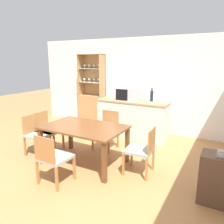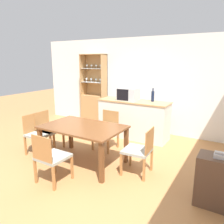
{
  "view_description": "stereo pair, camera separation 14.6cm",
  "coord_description": "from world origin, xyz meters",
  "px_view_note": "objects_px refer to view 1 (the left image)",
  "views": [
    {
      "loc": [
        2.22,
        -3.06,
        1.95
      ],
      "look_at": [
        -0.03,
        1.01,
        0.84
      ],
      "focal_mm": 35.0,
      "sensor_mm": 36.0,
      "label": 1
    },
    {
      "loc": [
        2.35,
        -2.99,
        1.95
      ],
      "look_at": [
        -0.03,
        1.01,
        0.84
      ],
      "focal_mm": 35.0,
      "sensor_mm": 36.0,
      "label": 2
    }
  ],
  "objects_px": {
    "dining_chair_side_left_far": "(48,130)",
    "microwave": "(127,94)",
    "wine_bottle": "(152,96)",
    "side_cabinet": "(223,180)",
    "dining_chair_side_right_far": "(141,150)",
    "display_cabinet": "(92,104)",
    "dining_chair_head_near": "(53,158)",
    "dining_chair_side_left_near": "(37,134)",
    "dining_table": "(84,131)",
    "dining_chair_head_far": "(107,130)"
  },
  "relations": [
    {
      "from": "display_cabinet",
      "to": "side_cabinet",
      "type": "bearing_deg",
      "value": -32.84
    },
    {
      "from": "dining_chair_side_left_far",
      "to": "side_cabinet",
      "type": "distance_m",
      "value": 3.49
    },
    {
      "from": "dining_chair_side_left_far",
      "to": "microwave",
      "type": "bearing_deg",
      "value": 142.29
    },
    {
      "from": "dining_chair_side_right_far",
      "to": "side_cabinet",
      "type": "bearing_deg",
      "value": -104.77
    },
    {
      "from": "dining_chair_head_far",
      "to": "microwave",
      "type": "relative_size",
      "value": 1.68
    },
    {
      "from": "dining_chair_head_near",
      "to": "microwave",
      "type": "bearing_deg",
      "value": 89.73
    },
    {
      "from": "dining_chair_side_left_far",
      "to": "wine_bottle",
      "type": "relative_size",
      "value": 2.53
    },
    {
      "from": "dining_table",
      "to": "side_cabinet",
      "type": "height_order",
      "value": "dining_table"
    },
    {
      "from": "dining_chair_side_left_far",
      "to": "microwave",
      "type": "xyz_separation_m",
      "value": [
        1.15,
        1.63,
        0.68
      ]
    },
    {
      "from": "side_cabinet",
      "to": "dining_chair_head_far",
      "type": "bearing_deg",
      "value": 158.53
    },
    {
      "from": "dining_chair_head_far",
      "to": "microwave",
      "type": "height_order",
      "value": "microwave"
    },
    {
      "from": "microwave",
      "to": "dining_table",
      "type": "bearing_deg",
      "value": -91.7
    },
    {
      "from": "microwave",
      "to": "side_cabinet",
      "type": "xyz_separation_m",
      "value": [
        2.33,
        -1.89,
        -0.76
      ]
    },
    {
      "from": "dining_chair_side_right_far",
      "to": "dining_chair_side_left_near",
      "type": "distance_m",
      "value": 2.22
    },
    {
      "from": "dining_table",
      "to": "dining_chair_side_left_near",
      "type": "xyz_separation_m",
      "value": [
        -1.1,
        -0.15,
        -0.2
      ]
    },
    {
      "from": "dining_chair_side_right_far",
      "to": "dining_chair_head_near",
      "type": "bearing_deg",
      "value": 128.2
    },
    {
      "from": "dining_chair_side_right_far",
      "to": "dining_chair_side_left_far",
      "type": "relative_size",
      "value": 1.0
    },
    {
      "from": "display_cabinet",
      "to": "microwave",
      "type": "distance_m",
      "value": 1.63
    },
    {
      "from": "dining_chair_head_far",
      "to": "wine_bottle",
      "type": "relative_size",
      "value": 2.53
    },
    {
      "from": "dining_chair_side_right_far",
      "to": "wine_bottle",
      "type": "xyz_separation_m",
      "value": [
        -0.46,
        1.78,
        0.66
      ]
    },
    {
      "from": "dining_chair_side_left_far",
      "to": "side_cabinet",
      "type": "bearing_deg",
      "value": 83.35
    },
    {
      "from": "wine_bottle",
      "to": "side_cabinet",
      "type": "xyz_separation_m",
      "value": [
        1.74,
        -2.04,
        -0.74
      ]
    },
    {
      "from": "display_cabinet",
      "to": "dining_chair_side_right_far",
      "type": "distance_m",
      "value": 3.33
    },
    {
      "from": "dining_chair_head_near",
      "to": "dining_chair_side_right_far",
      "type": "bearing_deg",
      "value": 42.55
    },
    {
      "from": "dining_chair_side_left_near",
      "to": "dining_chair_side_left_far",
      "type": "height_order",
      "value": "same"
    },
    {
      "from": "dining_table",
      "to": "wine_bottle",
      "type": "xyz_separation_m",
      "value": [
        0.64,
        1.93,
        0.45
      ]
    },
    {
      "from": "dining_chair_head_far",
      "to": "side_cabinet",
      "type": "distance_m",
      "value": 2.56
    },
    {
      "from": "dining_chair_head_far",
      "to": "dining_chair_side_left_far",
      "type": "relative_size",
      "value": 1.0
    },
    {
      "from": "dining_chair_side_left_near",
      "to": "side_cabinet",
      "type": "relative_size",
      "value": 1.18
    },
    {
      "from": "dining_chair_side_right_far",
      "to": "dining_chair_head_near",
      "type": "height_order",
      "value": "same"
    },
    {
      "from": "microwave",
      "to": "wine_bottle",
      "type": "relative_size",
      "value": 1.5
    },
    {
      "from": "dining_table",
      "to": "dining_chair_side_left_far",
      "type": "xyz_separation_m",
      "value": [
        -1.1,
        0.14,
        -0.2
      ]
    },
    {
      "from": "dining_table",
      "to": "dining_chair_side_left_near",
      "type": "bearing_deg",
      "value": -172.38
    },
    {
      "from": "display_cabinet",
      "to": "dining_chair_side_right_far",
      "type": "height_order",
      "value": "display_cabinet"
    },
    {
      "from": "display_cabinet",
      "to": "dining_chair_head_far",
      "type": "height_order",
      "value": "display_cabinet"
    },
    {
      "from": "dining_chair_side_right_far",
      "to": "wine_bottle",
      "type": "bearing_deg",
      "value": 10.94
    },
    {
      "from": "microwave",
      "to": "wine_bottle",
      "type": "height_order",
      "value": "wine_bottle"
    },
    {
      "from": "dining_chair_side_left_near",
      "to": "dining_chair_side_left_far",
      "type": "distance_m",
      "value": 0.29
    },
    {
      "from": "dining_chair_side_left_near",
      "to": "dining_chair_head_far",
      "type": "height_order",
      "value": "same"
    },
    {
      "from": "dining_table",
      "to": "dining_chair_head_far",
      "type": "xyz_separation_m",
      "value": [
        0.0,
        0.83,
        -0.2
      ]
    },
    {
      "from": "display_cabinet",
      "to": "dining_chair_head_near",
      "type": "height_order",
      "value": "display_cabinet"
    },
    {
      "from": "dining_table",
      "to": "display_cabinet",
      "type": "bearing_deg",
      "value": 120.95
    },
    {
      "from": "dining_chair_side_right_far",
      "to": "side_cabinet",
      "type": "relative_size",
      "value": 1.18
    },
    {
      "from": "wine_bottle",
      "to": "dining_chair_head_near",
      "type": "bearing_deg",
      "value": -103.13
    },
    {
      "from": "dining_table",
      "to": "dining_chair_side_left_far",
      "type": "height_order",
      "value": "dining_chair_side_left_far"
    },
    {
      "from": "dining_chair_head_near",
      "to": "microwave",
      "type": "relative_size",
      "value": 1.68
    },
    {
      "from": "dining_chair_side_right_far",
      "to": "dining_chair_head_far",
      "type": "distance_m",
      "value": 1.29
    },
    {
      "from": "dining_chair_side_right_far",
      "to": "dining_chair_side_left_near",
      "type": "height_order",
      "value": "same"
    },
    {
      "from": "display_cabinet",
      "to": "wine_bottle",
      "type": "bearing_deg",
      "value": -11.12
    },
    {
      "from": "dining_table",
      "to": "microwave",
      "type": "bearing_deg",
      "value": 88.3
    }
  ]
}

